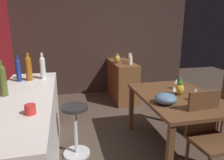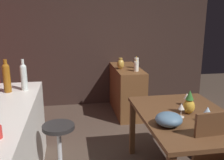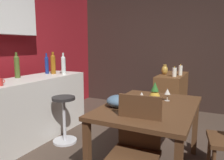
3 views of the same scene
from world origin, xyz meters
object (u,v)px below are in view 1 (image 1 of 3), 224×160
at_px(dining_table, 177,102).
at_px(wine_glass_left, 174,89).
at_px(bar_stool, 76,129).
at_px(wine_bottle_cobalt, 18,69).
at_px(cup_red, 30,109).
at_px(pillar_candle_tall, 130,58).
at_px(wine_bottle_amber, 28,67).
at_px(vase_brass, 117,59).
at_px(pillar_candle_short, 130,60).
at_px(wine_bottle_clear, 43,67).
at_px(fruit_bowl, 166,99).
at_px(wine_glass_right, 195,91).
at_px(wine_bottle_olive, 2,79).
at_px(wine_glass_center, 176,82).
at_px(pineapple_centerpiece, 179,87).
at_px(chair_near_window, 208,134).
at_px(sideboard_cabinet, 122,80).

bearing_deg(dining_table, wine_glass_left, 114.35).
distance_m(bar_stool, wine_bottle_cobalt, 1.05).
height_order(cup_red, pillar_candle_tall, pillar_candle_tall).
distance_m(wine_bottle_amber, vase_brass, 2.04).
relative_size(wine_bottle_amber, pillar_candle_tall, 1.76).
bearing_deg(wine_bottle_cobalt, pillar_candle_short, -58.07).
xyz_separation_m(wine_bottle_clear, pillar_candle_short, (1.09, -1.57, -0.17)).
relative_size(fruit_bowl, wine_bottle_amber, 0.68).
height_order(wine_glass_right, fruit_bowl, wine_glass_right).
bearing_deg(wine_bottle_clear, pillar_candle_tall, -51.12).
xyz_separation_m(cup_red, pillar_candle_short, (2.25, -1.58, -0.04)).
relative_size(bar_stool, wine_bottle_clear, 1.90).
bearing_deg(wine_bottle_olive, wine_glass_left, -91.11).
bearing_deg(vase_brass, wine_glass_center, -165.73).
relative_size(pineapple_centerpiece, vase_brass, 1.32).
bearing_deg(wine_glass_left, pillar_candle_tall, -1.96).
distance_m(wine_glass_right, wine_bottle_clear, 1.95).
xyz_separation_m(wine_glass_right, fruit_bowl, (-0.02, 0.38, -0.05)).
height_order(dining_table, wine_glass_left, wine_glass_left).
distance_m(wine_glass_right, fruit_bowl, 0.39).
height_order(wine_bottle_olive, pillar_candle_short, wine_bottle_olive).
bearing_deg(chair_near_window, wine_bottle_amber, 58.84).
xyz_separation_m(wine_glass_right, vase_brass, (2.11, 0.41, 0.05)).
bearing_deg(pillar_candle_tall, wine_bottle_clear, 128.88).
bearing_deg(wine_glass_right, wine_bottle_olive, 84.82).
distance_m(sideboard_cabinet, wine_bottle_cobalt, 2.38).
bearing_deg(vase_brass, wine_bottle_cobalt, 129.78).
bearing_deg(pillar_candle_tall, wine_glass_right, -176.74).
relative_size(wine_glass_center, vase_brass, 0.74).
xyz_separation_m(wine_bottle_cobalt, cup_red, (-1.09, -0.28, -0.12)).
distance_m(wine_bottle_olive, vase_brass, 2.56).
height_order(dining_table, wine_bottle_amber, wine_bottle_amber).
height_order(sideboard_cabinet, wine_glass_right, wine_glass_right).
bearing_deg(vase_brass, pillar_candle_short, -133.23).
bearing_deg(fruit_bowl, sideboard_cabinet, -2.86).
xyz_separation_m(wine_glass_center, pillar_candle_short, (1.44, 0.20, 0.06)).
height_order(pillar_candle_short, vase_brass, vase_brass).
bearing_deg(dining_table, pillar_candle_short, 2.75).
distance_m(wine_glass_center, pineapple_centerpiece, 0.25).
distance_m(wine_bottle_amber, wine_bottle_cobalt, 0.12).
xyz_separation_m(bar_stool, wine_bottle_cobalt, (0.41, 0.66, 0.71)).
bearing_deg(wine_glass_center, sideboard_cabinet, 9.34).
height_order(pineapple_centerpiece, wine_bottle_cobalt, wine_bottle_cobalt).
bearing_deg(wine_bottle_amber, wine_glass_center, -98.81).
relative_size(chair_near_window, wine_bottle_olive, 2.57).
relative_size(bar_stool, wine_glass_right, 4.33).
xyz_separation_m(bar_stool, cup_red, (-0.68, 0.38, 0.59)).
relative_size(cup_red, pillar_candle_short, 0.68).
xyz_separation_m(chair_near_window, pineapple_centerpiece, (0.60, 0.01, 0.33)).
relative_size(wine_bottle_olive, pillar_candle_short, 2.03).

